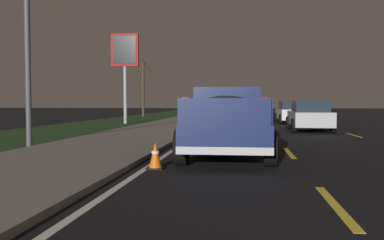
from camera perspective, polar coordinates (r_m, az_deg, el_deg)
name	(u,v)px	position (r m, az deg, el deg)	size (l,w,h in m)	color
ground	(288,123)	(28.71, 13.59, -0.42)	(144.00, 144.00, 0.00)	black
sidewalk_shoulder	(183,121)	(28.89, -1.27, -0.21)	(108.00, 4.00, 0.12)	slate
grass_verge	(117,122)	(30.07, -10.72, -0.25)	(108.00, 6.00, 0.01)	#1E3819
lane_markings	(244,121)	(31.53, 7.43, -0.10)	(108.00, 7.04, 0.01)	yellow
pickup_truck	(227,119)	(10.87, 4.99, 0.09)	(5.47, 2.38, 1.87)	#141E4C
sedan_tan	(236,111)	(31.07, 6.26, 1.31)	(4.42, 2.06, 1.54)	#9E845B
sedan_white	(292,112)	(28.33, 14.12, 1.13)	(4.43, 2.07, 1.54)	silver
sedan_silver	(309,115)	(20.93, 16.48, 0.63)	(4.44, 2.08, 1.54)	#B2B5BA
gas_price_sign	(125,57)	(27.65, -9.60, 8.91)	(0.27, 1.90, 6.09)	#99999E
street_light_near	(35,0)	(14.22, -21.56, 15.77)	(0.36, 1.97, 7.85)	#4C4C51
bare_tree_far	(143,88)	(40.61, -7.06, 4.63)	(1.29, 1.66, 5.77)	#423323
traffic_cone_near	(155,156)	(8.71, -5.28, -5.12)	(0.36, 0.36, 0.58)	black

